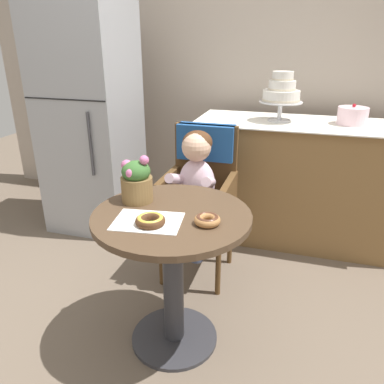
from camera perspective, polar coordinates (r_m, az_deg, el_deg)
ground_plane at (r=2.09m, az=-2.67°, el=-21.33°), size 8.00×8.00×0.00m
back_wall at (r=3.31m, az=8.14°, el=20.53°), size 4.80×0.10×2.70m
cafe_table at (r=1.78m, az=-2.97°, el=-9.42°), size 0.72×0.72×0.72m
wicker_chair at (r=2.34m, az=1.53°, el=2.25°), size 0.42×0.45×0.95m
seated_child at (r=2.19m, az=0.46°, el=1.84°), size 0.27×0.32×0.73m
paper_napkin at (r=1.61m, az=-6.75°, el=-4.47°), size 0.31×0.25×0.00m
donut_front at (r=1.58m, az=-6.37°, el=-4.29°), size 0.13×0.13×0.04m
donut_mid at (r=1.57m, az=2.35°, el=-4.20°), size 0.11×0.11×0.04m
flower_vase at (r=1.78m, az=-8.47°, el=1.72°), size 0.15×0.15×0.23m
display_counter at (r=2.90m, az=16.22°, el=1.45°), size 1.56×0.62×0.90m
tiered_cake_stand at (r=2.75m, az=13.48°, el=14.56°), size 0.30×0.30×0.34m
round_layer_cake at (r=2.81m, az=23.27°, el=10.63°), size 0.20×0.20×0.14m
refrigerator at (r=3.03m, az=-15.20°, el=10.28°), size 0.64×0.63×1.70m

